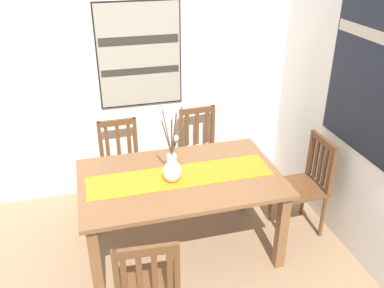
% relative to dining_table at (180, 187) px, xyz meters
% --- Properties ---
extents(wall_back, '(6.40, 0.12, 2.70)m').
position_rel_dining_table_xyz_m(wall_back, '(-0.34, 1.22, 0.70)').
color(wall_back, silver).
rests_on(wall_back, ground_plane).
extents(dining_table, '(1.67, 1.03, 0.76)m').
position_rel_dining_table_xyz_m(dining_table, '(0.00, 0.00, 0.00)').
color(dining_table, brown).
rests_on(dining_table, ground_plane).
extents(table_runner, '(1.54, 0.36, 0.01)m').
position_rel_dining_table_xyz_m(table_runner, '(0.00, 0.00, 0.11)').
color(table_runner, orange).
rests_on(table_runner, dining_table).
extents(centerpiece_vase, '(0.20, 0.23, 0.66)m').
position_rel_dining_table_xyz_m(centerpiece_vase, '(-0.08, -0.06, 0.24)').
color(centerpiece_vase, silver).
rests_on(centerpiece_vase, dining_table).
extents(chair_0, '(0.43, 0.43, 0.89)m').
position_rel_dining_table_xyz_m(chair_0, '(-0.41, 0.87, -0.18)').
color(chair_0, brown).
rests_on(chair_0, ground_plane).
extents(chair_1, '(0.42, 0.42, 0.94)m').
position_rel_dining_table_xyz_m(chair_1, '(1.19, -0.00, -0.15)').
color(chair_1, brown).
rests_on(chair_1, ground_plane).
extents(chair_3, '(0.44, 0.44, 0.92)m').
position_rel_dining_table_xyz_m(chair_3, '(0.44, 0.89, -0.17)').
color(chair_3, brown).
rests_on(chair_3, ground_plane).
extents(painting_on_back_wall, '(0.84, 0.05, 1.04)m').
position_rel_dining_table_xyz_m(painting_on_back_wall, '(-0.12, 1.16, 0.84)').
color(painting_on_back_wall, black).
extents(painting_on_side_wall, '(0.05, 1.00, 1.29)m').
position_rel_dining_table_xyz_m(painting_on_side_wall, '(1.45, -0.27, 0.95)').
color(painting_on_side_wall, black).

